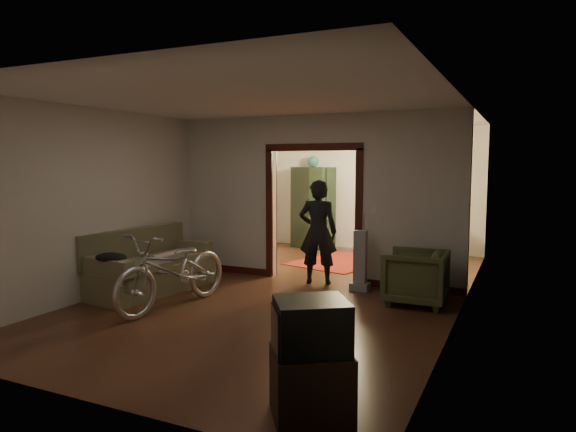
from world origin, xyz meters
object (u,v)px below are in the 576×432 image
Objects in this scene: locker at (313,208)px; armchair at (415,277)px; bicycle at (174,269)px; person at (318,232)px; sofa at (152,260)px; desk at (419,239)px.

armchair is at bearing -34.38° from locker.
locker is (-3.18, 3.97, 0.57)m from armchair.
person reaches higher than bicycle.
person is 3.68m from locker.
sofa is 5.64m from desk.
bicycle is at bearing -71.05° from locker.
person is (-1.72, 0.59, 0.47)m from armchair.
sofa is 2.71m from person.
person reaches higher than armchair.
person is at bearing 66.88° from bicycle.
armchair is at bearing 20.58° from sofa.
desk is (3.26, 4.60, -0.07)m from sofa.
desk reaches higher than armchair.
bicycle is 2.55m from person.
locker reaches higher than armchair.
armchair is 0.45× the size of locker.
person reaches higher than desk.
sofa reaches higher than desk.
locker is (-0.20, 5.56, 0.42)m from bicycle.
sofa is 1.03× the size of bicycle.
bicycle reaches higher than desk.
person is at bearing -49.63° from locker.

